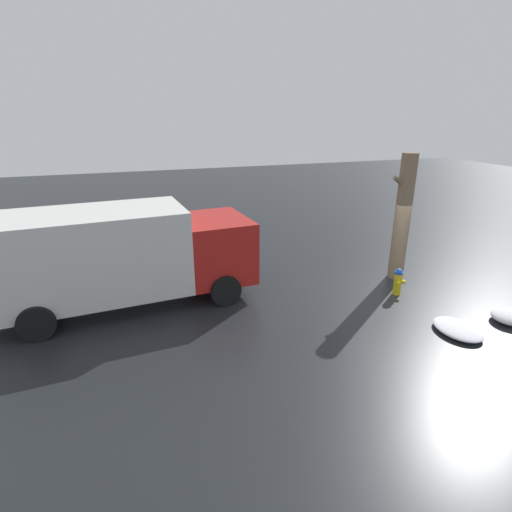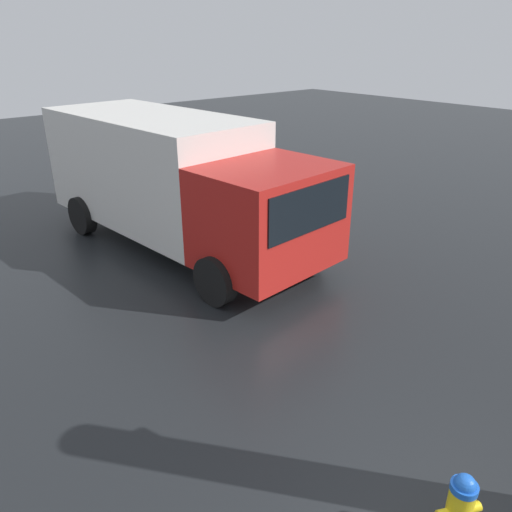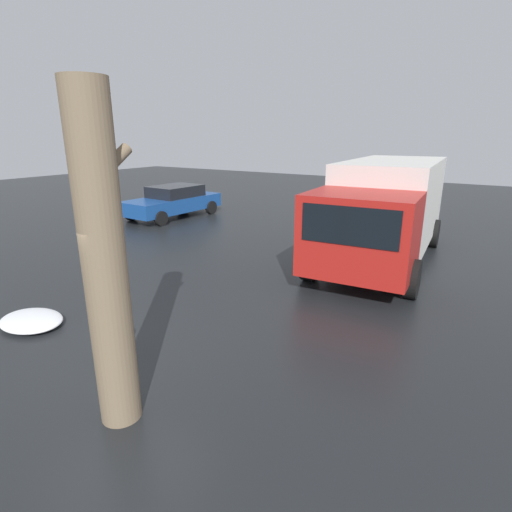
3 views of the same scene
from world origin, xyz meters
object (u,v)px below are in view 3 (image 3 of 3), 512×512
(tree_trunk, at_px, (105,266))
(parked_car, at_px, (173,201))
(fire_hydrant, at_px, (112,337))
(delivery_truck, at_px, (386,207))

(tree_trunk, relative_size, parked_car, 0.90)
(fire_hydrant, distance_m, delivery_truck, 8.28)
(delivery_truck, bearing_deg, fire_hydrant, 71.30)
(fire_hydrant, relative_size, parked_car, 0.19)
(fire_hydrant, bearing_deg, delivery_truck, -167.42)
(fire_hydrant, distance_m, parked_car, 11.92)
(fire_hydrant, xyz_separation_m, parked_car, (9.26, 7.50, 0.28))
(fire_hydrant, height_order, tree_trunk, tree_trunk)
(delivery_truck, bearing_deg, parked_car, -11.91)
(fire_hydrant, bearing_deg, parked_car, -113.77)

